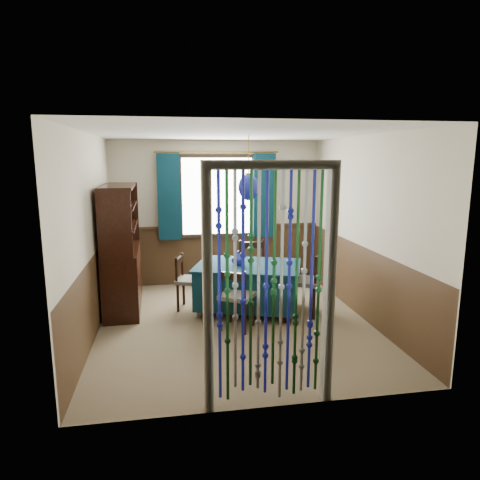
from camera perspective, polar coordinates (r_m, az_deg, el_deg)
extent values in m
plane|color=brown|center=(5.88, -0.66, -11.05)|extent=(4.00, 4.00, 0.00)
plane|color=silver|center=(5.47, -0.72, 14.07)|extent=(4.00, 4.00, 0.00)
plane|color=beige|center=(7.50, -3.09, 3.60)|extent=(3.60, 0.00, 3.60)
plane|color=beige|center=(3.62, 4.28, -4.27)|extent=(3.60, 0.00, 3.60)
plane|color=beige|center=(5.55, -19.36, 0.45)|extent=(0.00, 4.00, 4.00)
plane|color=beige|center=(6.08, 16.32, 1.49)|extent=(0.00, 4.00, 4.00)
plane|color=#402B18|center=(7.61, -3.02, -2.02)|extent=(3.60, 0.00, 3.60)
plane|color=#402B18|center=(3.90, 4.06, -14.92)|extent=(3.60, 0.00, 3.60)
plane|color=#402B18|center=(5.73, -18.74, -6.94)|extent=(0.00, 4.00, 4.00)
plane|color=#402B18|center=(6.23, 15.83, -5.33)|extent=(0.00, 4.00, 4.00)
cube|color=black|center=(7.42, -3.07, 5.85)|extent=(1.32, 0.12, 1.42)
cube|color=#0A2937|center=(6.18, 1.09, -6.04)|extent=(1.64, 1.36, 0.55)
cube|color=#0A2937|center=(6.10, 1.10, -3.42)|extent=(1.72, 1.43, 0.03)
cylinder|color=black|center=(6.07, -4.84, -9.68)|extent=(0.07, 0.07, 0.14)
cylinder|color=black|center=(5.91, 6.22, -10.27)|extent=(0.07, 0.07, 0.14)
cylinder|color=black|center=(6.71, -3.41, -7.63)|extent=(0.07, 0.07, 0.14)
cylinder|color=black|center=(6.57, 6.52, -8.09)|extent=(0.07, 0.07, 0.14)
cylinder|color=black|center=(5.58, -2.57, -10.01)|extent=(0.04, 0.04, 0.42)
cylinder|color=black|center=(5.46, 0.64, -10.45)|extent=(0.04, 0.04, 0.42)
cylinder|color=black|center=(5.84, -1.37, -9.01)|extent=(0.04, 0.04, 0.42)
cylinder|color=black|center=(5.74, 1.70, -9.40)|extent=(0.04, 0.04, 0.42)
cube|color=#5B5549|center=(5.57, -0.41, -7.43)|extent=(0.55, 0.54, 0.06)
cube|color=black|center=(5.34, -1.04, -4.84)|extent=(0.32, 0.21, 0.09)
cylinder|color=black|center=(5.43, -2.65, -5.98)|extent=(0.04, 0.04, 0.41)
cylinder|color=black|center=(5.32, 0.61, -6.35)|extent=(0.04, 0.04, 0.41)
cylinder|color=black|center=(6.99, 3.08, -5.48)|extent=(0.05, 0.05, 0.46)
cylinder|color=black|center=(6.93, 0.04, -5.60)|extent=(0.05, 0.05, 0.46)
cylinder|color=black|center=(6.66, 3.60, -6.32)|extent=(0.05, 0.05, 0.46)
cylinder|color=black|center=(6.60, 0.41, -6.45)|extent=(0.05, 0.05, 0.46)
cube|color=#5B5549|center=(6.72, 1.79, -3.82)|extent=(0.47, 0.45, 0.06)
cube|color=black|center=(6.82, 1.58, -0.68)|extent=(0.39, 0.06, 0.10)
cylinder|color=black|center=(6.88, 3.10, -1.81)|extent=(0.04, 0.04, 0.45)
cylinder|color=black|center=(6.83, 0.03, -1.90)|extent=(0.04, 0.04, 0.45)
cylinder|color=black|center=(6.59, -7.52, -6.83)|extent=(0.04, 0.04, 0.41)
cylinder|color=black|center=(6.30, -8.29, -7.69)|extent=(0.04, 0.04, 0.41)
cylinder|color=black|center=(6.52, -4.96, -6.97)|extent=(0.04, 0.04, 0.41)
cylinder|color=black|center=(6.22, -5.61, -7.85)|extent=(0.04, 0.04, 0.41)
cube|color=#5B5549|center=(6.34, -6.64, -5.35)|extent=(0.48, 0.49, 0.05)
cube|color=black|center=(6.30, -8.11, -2.67)|extent=(0.14, 0.33, 0.09)
cylinder|color=black|center=(6.48, -7.69, -3.43)|extent=(0.04, 0.04, 0.40)
cylinder|color=black|center=(6.19, -8.48, -4.15)|extent=(0.04, 0.04, 0.40)
cylinder|color=black|center=(6.03, 9.82, -8.36)|extent=(0.04, 0.04, 0.45)
cylinder|color=black|center=(6.37, 10.39, -7.34)|extent=(0.04, 0.04, 0.45)
cylinder|color=black|center=(6.09, 6.64, -8.07)|extent=(0.04, 0.04, 0.45)
cylinder|color=black|center=(6.43, 7.39, -7.08)|extent=(0.04, 0.04, 0.45)
cube|color=#5B5549|center=(6.15, 8.63, -5.45)|extent=(0.58, 0.59, 0.06)
cube|color=black|center=(6.04, 10.39, -2.58)|extent=(0.22, 0.35, 0.10)
cylinder|color=black|center=(5.90, 10.05, -4.28)|extent=(0.04, 0.04, 0.44)
cylinder|color=black|center=(6.24, 10.62, -3.46)|extent=(0.04, 0.04, 0.44)
cube|color=black|center=(6.54, -15.32, -4.95)|extent=(0.52, 1.40, 0.91)
cube|color=black|center=(5.70, -16.40, 2.07)|extent=(0.43, 0.06, 0.91)
cube|color=black|center=(7.02, -15.18, 3.70)|extent=(0.43, 0.06, 0.91)
cube|color=black|center=(6.32, -15.93, 6.88)|extent=(0.47, 1.40, 0.04)
cube|color=black|center=(6.39, -17.70, 2.90)|extent=(0.07, 1.37, 0.91)
cube|color=black|center=(6.38, -15.40, 1.79)|extent=(0.42, 1.32, 0.02)
cube|color=black|center=(6.34, -15.54, 4.47)|extent=(0.42, 1.32, 0.02)
cylinder|color=olive|center=(5.92, 1.15, 10.43)|extent=(0.01, 0.01, 0.70)
ellipsoid|color=navy|center=(5.93, 1.14, 7.04)|extent=(0.29, 0.29, 0.36)
cylinder|color=olive|center=(5.92, 1.15, 8.77)|extent=(0.09, 0.09, 0.03)
imported|color=navy|center=(6.06, -0.26, -2.50)|extent=(0.23, 0.23, 0.18)
imported|color=beige|center=(6.03, -15.54, 1.67)|extent=(0.25, 0.25, 0.05)
imported|color=beige|center=(6.64, -14.94, 0.18)|extent=(0.23, 0.23, 0.19)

